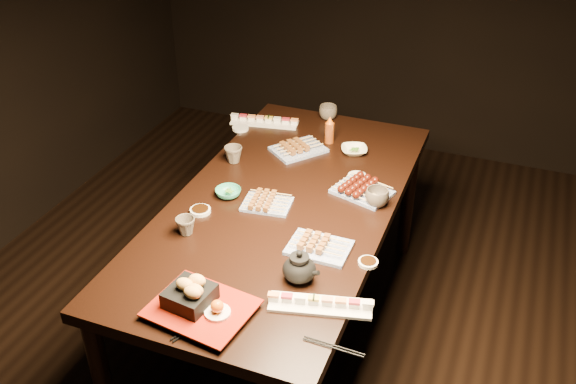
# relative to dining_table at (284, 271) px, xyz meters

# --- Properties ---
(dining_table) EXTENTS (1.17, 1.92, 0.75)m
(dining_table) POSITION_rel_dining_table_xyz_m (0.00, 0.00, 0.00)
(dining_table) COLOR black
(dining_table) RESTS_ON ground
(sushi_platter_near) EXTENTS (0.36, 0.18, 0.04)m
(sushi_platter_near) POSITION_rel_dining_table_xyz_m (0.35, -0.56, 0.40)
(sushi_platter_near) COLOR white
(sushi_platter_near) RESTS_ON dining_table
(sushi_platter_far) EXTENTS (0.36, 0.16, 0.04)m
(sushi_platter_far) POSITION_rel_dining_table_xyz_m (-0.37, 0.66, 0.40)
(sushi_platter_far) COLOR white
(sushi_platter_far) RESTS_ON dining_table
(yakitori_plate_center) EXTENTS (0.22, 0.17, 0.05)m
(yakitori_plate_center) POSITION_rel_dining_table_xyz_m (-0.05, -0.05, 0.40)
(yakitori_plate_center) COLOR #828EB6
(yakitori_plate_center) RESTS_ON dining_table
(yakitori_plate_right) EXTENTS (0.23, 0.17, 0.06)m
(yakitori_plate_right) POSITION_rel_dining_table_xyz_m (0.25, -0.26, 0.40)
(yakitori_plate_right) COLOR #828EB6
(yakitori_plate_right) RESTS_ON dining_table
(yakitori_plate_left) EXTENTS (0.29, 0.30, 0.06)m
(yakitori_plate_left) POSITION_rel_dining_table_xyz_m (-0.10, 0.45, 0.41)
(yakitori_plate_left) COLOR #828EB6
(yakitori_plate_left) RESTS_ON dining_table
(tsukune_plate) EXTENTS (0.28, 0.23, 0.06)m
(tsukune_plate) POSITION_rel_dining_table_xyz_m (0.29, 0.18, 0.41)
(tsukune_plate) COLOR #828EB6
(tsukune_plate) RESTS_ON dining_table
(edamame_bowl_green) EXTENTS (0.15, 0.15, 0.03)m
(edamame_bowl_green) POSITION_rel_dining_table_xyz_m (-0.24, -0.04, 0.39)
(edamame_bowl_green) COLOR #349F79
(edamame_bowl_green) RESTS_ON dining_table
(edamame_bowl_cream) EXTENTS (0.16, 0.16, 0.03)m
(edamame_bowl_cream) POSITION_rel_dining_table_xyz_m (0.16, 0.52, 0.39)
(edamame_bowl_cream) COLOR #F9F3CC
(edamame_bowl_cream) RESTS_ON dining_table
(tempura_tray) EXTENTS (0.36, 0.30, 0.12)m
(tempura_tray) POSITION_rel_dining_table_xyz_m (-0.01, -0.73, 0.44)
(tempura_tray) COLOR black
(tempura_tray) RESTS_ON dining_table
(teacup_near_left) EXTENTS (0.09, 0.09, 0.07)m
(teacup_near_left) POSITION_rel_dining_table_xyz_m (-0.27, -0.35, 0.41)
(teacup_near_left) COLOR #51473E
(teacup_near_left) RESTS_ON dining_table
(teacup_mid_right) EXTENTS (0.12, 0.12, 0.08)m
(teacup_mid_right) POSITION_rel_dining_table_xyz_m (0.37, 0.12, 0.41)
(teacup_mid_right) COLOR #51473E
(teacup_mid_right) RESTS_ON dining_table
(teacup_far_left) EXTENTS (0.11, 0.11, 0.08)m
(teacup_far_left) POSITION_rel_dining_table_xyz_m (-0.34, 0.23, 0.41)
(teacup_far_left) COLOR #51473E
(teacup_far_left) RESTS_ON dining_table
(teacup_far_right) EXTENTS (0.10, 0.10, 0.08)m
(teacup_far_right) POSITION_rel_dining_table_xyz_m (-0.08, 0.84, 0.41)
(teacup_far_right) COLOR #51473E
(teacup_far_right) RESTS_ON dining_table
(teapot) EXTENTS (0.17, 0.17, 0.12)m
(teapot) POSITION_rel_dining_table_xyz_m (0.24, -0.45, 0.44)
(teapot) COLOR black
(teapot) RESTS_ON dining_table
(condiment_bottle) EXTENTS (0.06, 0.06, 0.14)m
(condiment_bottle) POSITION_rel_dining_table_xyz_m (0.01, 0.58, 0.44)
(condiment_bottle) COLOR maroon
(condiment_bottle) RESTS_ON dining_table
(sauce_dish_west) EXTENTS (0.10, 0.10, 0.02)m
(sauce_dish_west) POSITION_rel_dining_table_xyz_m (-0.29, -0.20, 0.38)
(sauce_dish_west) COLOR white
(sauce_dish_west) RESTS_ON dining_table
(sauce_dish_east) EXTENTS (0.10, 0.10, 0.01)m
(sauce_dish_east) POSITION_rel_dining_table_xyz_m (0.23, 0.30, 0.38)
(sauce_dish_east) COLOR white
(sauce_dish_east) RESTS_ON dining_table
(sauce_dish_se) EXTENTS (0.10, 0.10, 0.01)m
(sauce_dish_se) POSITION_rel_dining_table_xyz_m (0.44, -0.28, 0.38)
(sauce_dish_se) COLOR white
(sauce_dish_se) RESTS_ON dining_table
(sauce_dish_nw) EXTENTS (0.11, 0.11, 0.01)m
(sauce_dish_nw) POSITION_rel_dining_table_xyz_m (-0.46, 0.55, 0.38)
(sauce_dish_nw) COLOR white
(sauce_dish_nw) RESTS_ON dining_table
(chopsticks_near) EXTENTS (0.10, 0.21, 0.01)m
(chopsticks_near) POSITION_rel_dining_table_xyz_m (0.01, -0.78, 0.38)
(chopsticks_near) COLOR black
(chopsticks_near) RESTS_ON dining_table
(chopsticks_se) EXTENTS (0.20, 0.03, 0.01)m
(chopsticks_se) POSITION_rel_dining_table_xyz_m (0.45, -0.72, 0.38)
(chopsticks_se) COLOR black
(chopsticks_se) RESTS_ON dining_table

